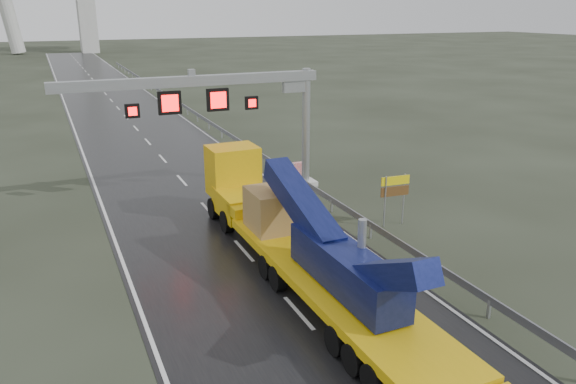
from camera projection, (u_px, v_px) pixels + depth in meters
name	position (u px, v px, depth m)	size (l,w,h in m)	color
ground	(354.00, 376.00, 16.92)	(400.00, 400.00, 0.00)	#272C1E
road	(136.00, 128.00, 51.72)	(11.00, 200.00, 0.02)	black
guardrail	(233.00, 137.00, 45.13)	(0.20, 140.00, 1.40)	gray
sign_gantry	(230.00, 100.00, 31.63)	(14.90, 1.20, 7.42)	silver
heavy_haul_truck	(286.00, 226.00, 23.79)	(3.04, 19.26, 4.51)	#DEAE0C
exit_sign_pair	(395.00, 190.00, 28.11)	(1.56, 0.18, 2.67)	#93979B
striped_barrier	(298.00, 171.00, 36.24)	(0.66, 0.36, 1.12)	red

